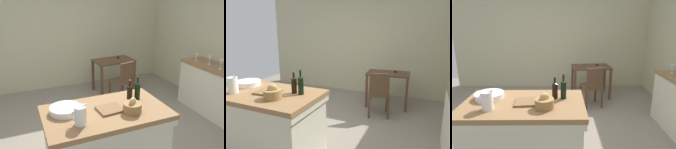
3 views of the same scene
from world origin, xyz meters
The scene contains 11 objects.
ground_plane centered at (0.00, 0.00, 0.00)m, with size 6.76×6.76×0.00m, color gray.
wall_back centered at (0.00, 2.60, 1.30)m, with size 5.32×0.12×2.60m, color #B7B28E.
island_table centered at (-0.21, -0.68, 0.49)m, with size 1.47×0.87×0.90m.
writing_desk centered at (0.95, 1.78, 0.64)m, with size 0.94×0.63×0.81m.
wooden_chair centered at (0.91, 1.15, 0.49)m, with size 0.49×0.49×0.90m.
pitcher centered at (-0.57, -0.87, 1.01)m, with size 0.17×0.13×0.25m.
wash_bowl centered at (-0.67, -0.54, 0.94)m, with size 0.36×0.36×0.07m, color white.
bread_basket centered at (0.06, -0.84, 0.97)m, with size 0.22×0.22×0.18m.
cutting_board centered at (-0.16, -0.69, 0.91)m, with size 0.29×0.26×0.02m, color brown.
wine_bottle_dark centered at (0.27, -0.56, 1.03)m, with size 0.07×0.07×0.32m.
wine_bottle_amber centered at (0.16, -0.56, 1.02)m, with size 0.07×0.07×0.28m.
Camera 2 is at (1.72, -2.66, 1.75)m, focal length 32.96 mm.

